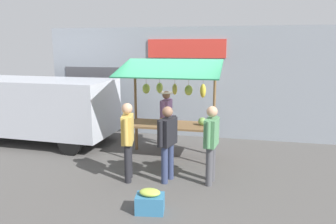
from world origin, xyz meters
The scene contains 9 objects.
ground_plane centered at (0.00, 0.00, 0.00)m, with size 40.00×40.00×0.00m, color #514F4C.
street_backdrop centered at (0.06, -2.20, 1.70)m, with size 9.00×0.30×3.40m.
market_stall centered at (-0.02, -0.04, 1.54)m, with size 2.50×1.46×2.50m.
vendor_with_sunhat centered at (0.29, -0.75, 0.95)m, with size 0.42×0.69×1.62m.
shopper_in_striped_shirt centered at (0.57, 1.62, 0.97)m, with size 0.33×0.69×1.68m.
shopper_in_grey_tee centered at (-1.16, 1.40, 0.95)m, with size 0.28×0.70×1.64m.
shopper_with_shopping_bag centered at (-0.26, 1.50, 0.93)m, with size 0.34×0.67×1.62m.
parked_van centered at (4.23, -0.47, 1.12)m, with size 4.47×2.01×1.88m.
produce_crate_near centered at (-0.26, 2.85, 0.19)m, with size 0.53×0.40×0.42m.
Camera 1 is at (-1.69, 7.75, 2.82)m, focal length 34.31 mm.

